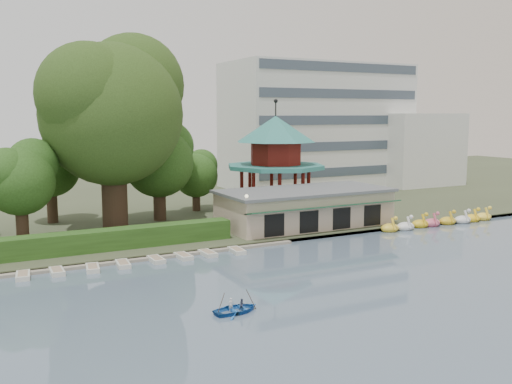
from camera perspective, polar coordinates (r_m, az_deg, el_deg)
ground_plane at (r=39.12m, az=9.78°, el=-10.69°), size 220.00×220.00×0.00m
shore at (r=85.37m, az=-11.80°, el=-0.52°), size 220.00×70.00×0.40m
embankment at (r=53.32m, az=-1.57°, el=-5.40°), size 220.00×0.60×0.30m
dock at (r=49.35m, az=-14.24°, el=-6.76°), size 34.00×1.60×0.24m
boathouse at (r=61.69m, az=4.90°, el=-1.51°), size 18.60×9.39×3.90m
pavilion at (r=70.68m, az=1.96°, el=3.88°), size 12.40×12.40×13.50m
office_building at (r=95.99m, az=7.78°, el=6.20°), size 38.00×18.00×20.00m
hedge at (r=51.69m, az=-18.38°, el=-4.92°), size 30.00×2.00×1.80m
lamp_post at (r=54.84m, az=-0.95°, el=-1.63°), size 0.36×0.36×4.28m
big_tree at (r=59.29m, az=-14.12°, el=8.49°), size 15.60×14.53×20.25m
small_trees at (r=61.73m, az=-18.28°, el=1.96°), size 39.30×16.44×11.18m
swan_boats at (r=66.90m, az=17.95°, el=-2.85°), size 16.32×2.18×1.92m
moored_rowboats at (r=47.64m, az=-16.16°, el=-7.28°), size 26.64×2.71×0.36m
rowboat_with_passengers at (r=36.37m, az=-1.97°, el=-11.29°), size 4.48×3.41×2.01m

